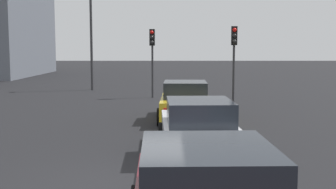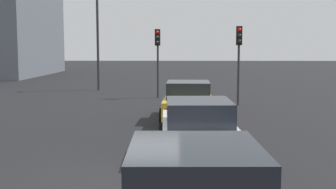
{
  "view_description": "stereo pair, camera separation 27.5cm",
  "coord_description": "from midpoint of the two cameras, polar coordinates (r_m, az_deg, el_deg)",
  "views": [
    {
      "loc": [
        -8.74,
        -0.93,
        2.82
      ],
      "look_at": [
        2.85,
        -0.96,
        1.55
      ],
      "focal_mm": 46.58,
      "sensor_mm": 36.0,
      "label": 1
    },
    {
      "loc": [
        -8.74,
        -1.21,
        2.82
      ],
      "look_at": [
        2.85,
        -0.96,
        1.55
      ],
      "focal_mm": 46.58,
      "sensor_mm": 36.0,
      "label": 2
    }
  ],
  "objects": [
    {
      "name": "car_white_left_second",
      "position": [
        11.22,
        4.67,
        -4.54
      ],
      "size": [
        4.47,
        2.13,
        1.49
      ],
      "rotation": [
        0.0,
        0.0,
        0.03
      ],
      "color": "silver",
      "rests_on": "ground_plane"
    },
    {
      "name": "traffic_light_near_left",
      "position": [
        21.23,
        9.64,
        5.95
      ],
      "size": [
        0.32,
        0.29,
        3.8
      ],
      "rotation": [
        0.0,
        0.0,
        3.09
      ],
      "color": "#2D2D30",
      "rests_on": "ground_plane"
    },
    {
      "name": "traffic_light_near_right",
      "position": [
        24.1,
        -1.04,
        6.04
      ],
      "size": [
        0.33,
        0.3,
        3.79
      ],
      "rotation": [
        0.0,
        0.0,
        3.01
      ],
      "color": "#2D2D30",
      "rests_on": "ground_plane"
    },
    {
      "name": "ground_plane",
      "position": [
        9.28,
        -5.59,
        -12.13
      ],
      "size": [
        160.0,
        160.0,
        0.2
      ],
      "primitive_type": "cube",
      "color": "black"
    },
    {
      "name": "street_lamp_kerbside",
      "position": [
        28.86,
        -8.93,
        8.32
      ],
      "size": [
        0.56,
        0.36,
        6.52
      ],
      "color": "#2D2D30",
      "rests_on": "ground_plane"
    },
    {
      "name": "building_facade_left",
      "position": [
        46.7,
        -20.52,
        9.55
      ],
      "size": [
        14.92,
        8.01,
        11.63
      ],
      "primitive_type": "cube",
      "color": "slate",
      "rests_on": "ground_plane"
    },
    {
      "name": "car_yellow_left_lead",
      "position": [
        16.79,
        3.13,
        -0.91
      ],
      "size": [
        4.23,
        2.14,
        1.51
      ],
      "rotation": [
        0.0,
        0.0,
        -0.03
      ],
      "color": "gold",
      "rests_on": "ground_plane"
    }
  ]
}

